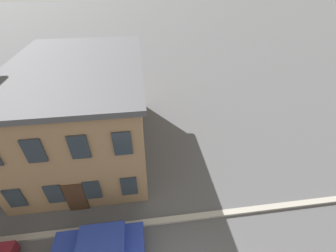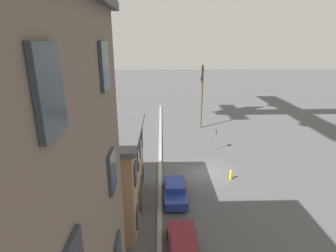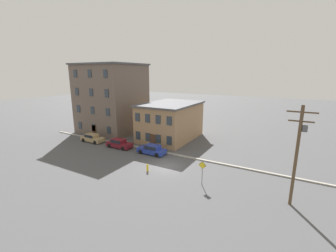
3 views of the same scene
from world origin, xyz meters
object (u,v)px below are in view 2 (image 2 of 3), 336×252
car_blue (175,190)px  utility_pole (202,94)px  car_maroon (183,247)px  caution_sign (216,136)px  fire_hydrant (231,175)px

car_blue → utility_pole: utility_pole is taller
car_blue → utility_pole: (18.76, -4.86, 4.51)m
car_maroon → car_blue: (6.40, 0.16, 0.00)m
car_maroon → car_blue: 6.41m
caution_sign → fire_hydrant: (-7.20, -0.09, -1.33)m
car_maroon → caution_sign: caution_sign is taller
caution_sign → car_blue: bearing=152.0°
car_blue → utility_pole: size_ratio=0.47×
car_maroon → fire_hydrant: 10.75m
car_blue → fire_hydrant: car_blue is taller
car_maroon → utility_pole: 25.99m
car_maroon → fire_hydrant: (9.34, -5.31, -0.27)m
caution_sign → utility_pole: bearing=3.5°
fire_hydrant → car_maroon: bearing=150.4°
car_blue → utility_pole: 19.90m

